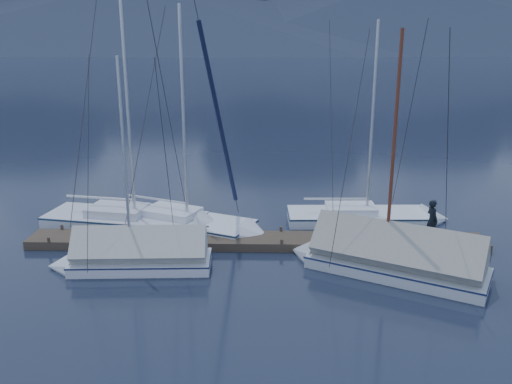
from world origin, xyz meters
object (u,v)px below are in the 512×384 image
Objects in this scene: sailboat_open_mid at (198,227)px; sailboat_covered_far at (128,258)px; sailboat_covered_near at (381,259)px; person at (432,220)px; sailboat_open_right at (378,218)px; sailboat_open_left at (148,223)px.

sailboat_open_mid is 1.24× the size of sailboat_covered_far.
sailboat_open_mid is 7.97m from sailboat_covered_near.
sailboat_open_mid reaches higher than person.
sailboat_covered_near is (-0.88, -5.20, 0.29)m from sailboat_open_right.
sailboat_open_left is 1.31× the size of sailboat_covered_far.
sailboat_covered_far is at bearing -117.72° from sailboat_open_mid.
sailboat_open_left is 10.14m from sailboat_open_right.
sailboat_covered_far is (-2.02, -3.85, 0.22)m from sailboat_open_mid.
sailboat_open_left is 1.12× the size of sailboat_open_right.
sailboat_open_right is at bearing 5.52° from sailboat_open_left.
sailboat_open_mid is 1.07× the size of sailboat_open_right.
sailboat_covered_far reaches higher than person.
person is (1.46, -3.01, 0.98)m from sailboat_open_right.
sailboat_covered_near is 8.99m from sailboat_covered_far.
sailboat_open_right is 5.88× the size of person.
sailboat_open_left reaches higher than person.
person is (11.55, -2.04, 0.96)m from sailboat_open_left.
sailboat_open_right is 1.17× the size of sailboat_covered_far.
sailboat_open_left reaches higher than sailboat_open_mid.
sailboat_covered_far is at bearing -86.95° from sailboat_open_left.
person is (2.34, 2.19, 0.69)m from sailboat_covered_near.
sailboat_open_right is 3.49m from person.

